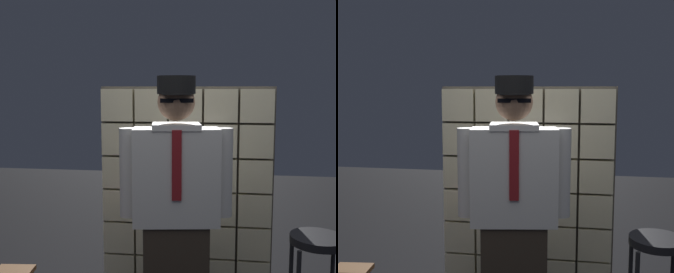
# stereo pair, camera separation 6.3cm
# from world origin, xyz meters

# --- Properties ---
(glass_block_wall) EXTENTS (1.42, 0.10, 1.70)m
(glass_block_wall) POSITION_xyz_m (0.00, 1.39, 0.83)
(glass_block_wall) COLOR beige
(glass_block_wall) RESTS_ON ground
(standing_person) EXTENTS (0.70, 0.33, 1.74)m
(standing_person) POSITION_xyz_m (0.02, 0.55, 0.90)
(standing_person) COLOR #382D23
(standing_person) RESTS_ON ground
(bar_stool) EXTENTS (0.34, 0.34, 0.75)m
(bar_stool) POSITION_xyz_m (0.90, 0.69, 0.56)
(bar_stool) COLOR black
(bar_stool) RESTS_ON ground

